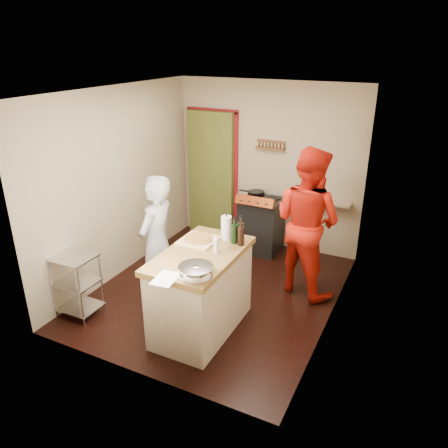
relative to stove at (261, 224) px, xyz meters
The scene contains 10 objects.
floor 1.49m from the stove, 91.94° to the right, with size 3.50×3.50×0.00m, color black.
back_wall 1.03m from the stove, 152.49° to the left, with size 3.00×0.44×2.60m.
left_wall 2.27m from the stove, 137.40° to the right, with size 0.04×3.50×2.60m, color tan.
right_wall 2.20m from the stove, 44.44° to the right, with size 0.04×3.50×2.60m, color tan.
ceiling 2.59m from the stove, 91.94° to the right, with size 3.00×3.50×0.02m, color white.
stove is the anchor object (origin of this frame).
wire_shelving 2.94m from the stove, 116.85° to the right, with size 0.48×0.40×0.80m.
island 2.24m from the stove, 85.75° to the right, with size 0.77×1.45×1.30m.
person_stripe 2.13m from the stove, 105.67° to the right, with size 0.62×0.41×1.70m, color silver.
person_red 1.37m from the stove, 41.35° to the right, with size 0.95×0.74×1.95m, color red.
Camera 1 is at (2.32, -4.51, 3.12)m, focal length 35.00 mm.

